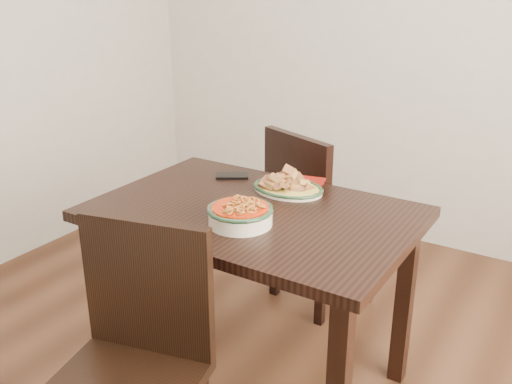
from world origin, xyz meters
The scene contains 8 objects.
wall_back centered at (0.00, 1.75, 1.30)m, with size 3.50×0.10×2.60m, color beige.
dining_table centered at (0.00, 0.11, 0.65)m, with size 1.16×0.77×0.75m.
chair_far centered at (-0.07, 0.74, 0.50)m, with size 0.54×0.54×0.89m.
chair_near centered at (-0.02, -0.52, 0.50)m, with size 0.51×0.51×0.89m.
fish_plate centered at (0.02, 0.34, 0.79)m, with size 0.28×0.22×0.11m.
noodle_bowl centered at (0.04, -0.03, 0.79)m, with size 0.23×0.23×0.08m.
smartphone centered at (-0.27, 0.36, 0.76)m, with size 0.14×0.07×0.01m, color black.
napkin centered at (0.05, 0.48, 0.76)m, with size 0.11×0.09×0.01m, color maroon.
Camera 1 is at (1.04, -1.52, 1.56)m, focal length 40.00 mm.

